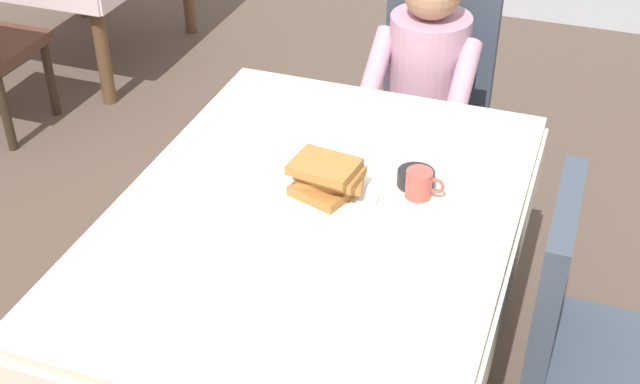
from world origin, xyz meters
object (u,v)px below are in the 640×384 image
chair_diner (432,94)px  spoon_near_edge (308,260)px  cup_coffee (420,184)px  knife_right_of_plate (392,213)px  diner_person (425,80)px  bowl_butter (416,178)px  breakfast_stack (327,177)px  chair_right_side (582,330)px  dining_table_main (314,236)px  fork_left_of_plate (266,187)px  syrup_pitcher (273,147)px  plate_breakfast (330,195)px

chair_diner → spoon_near_edge: size_ratio=6.20×
chair_diner → cup_coffee: 1.05m
knife_right_of_plate → spoon_near_edge: size_ratio=1.33×
diner_person → spoon_near_edge: (-0.01, -1.23, 0.07)m
knife_right_of_plate → bowl_butter: bearing=-12.8°
knife_right_of_plate → spoon_near_edge: same height
breakfast_stack → chair_right_side: bearing=-5.4°
chair_right_side → spoon_near_edge: chair_right_side is taller
dining_table_main → spoon_near_edge: (0.06, -0.22, 0.09)m
diner_person → spoon_near_edge: 1.23m
knife_right_of_plate → cup_coffee: bearing=-28.4°
dining_table_main → chair_right_side: (0.77, 0.00, -0.12)m
chair_right_side → breakfast_stack: chair_right_side is taller
fork_left_of_plate → spoon_near_edge: size_ratio=1.20×
breakfast_stack → cup_coffee: 0.27m
bowl_butter → knife_right_of_plate: 0.17m
chair_diner → syrup_pitcher: size_ratio=11.63×
chair_right_side → plate_breakfast: bearing=-95.9°
plate_breakfast → knife_right_of_plate: bearing=-6.0°
dining_table_main → fork_left_of_plate: bearing=161.5°
cup_coffee → bowl_butter: 0.06m
fork_left_of_plate → knife_right_of_plate: size_ratio=0.90×
breakfast_stack → plate_breakfast: bearing=33.2°
cup_coffee → dining_table_main: bearing=-147.4°
diner_person → breakfast_stack: 0.95m
bowl_butter → fork_left_of_plate: 0.44m
chair_right_side → syrup_pitcher: bearing=-102.4°
chair_right_side → knife_right_of_plate: chair_right_side is taller
diner_person → bowl_butter: size_ratio=10.18×
chair_right_side → plate_breakfast: (-0.75, 0.08, 0.22)m
breakfast_stack → fork_left_of_plate: 0.20m
chair_diner → plate_breakfast: size_ratio=3.32×
chair_diner → plate_breakfast: chair_diner is taller
breakfast_stack → cup_coffee: bearing=20.8°
knife_right_of_plate → chair_diner: bearing=3.2°
dining_table_main → syrup_pitcher: bearing=134.5°
chair_right_side → diner_person: bearing=-145.6°
diner_person → chair_right_side: (0.70, -1.01, -0.14)m
chair_diner → bowl_butter: bearing=99.7°
syrup_pitcher → dining_table_main: bearing=-45.5°
chair_right_side → syrup_pitcher: size_ratio=11.63×
chair_diner → spoon_near_edge: (-0.01, -1.38, 0.21)m
dining_table_main → cup_coffee: bearing=32.6°
cup_coffee → spoon_near_edge: (-0.20, -0.38, -0.04)m
chair_diner → breakfast_stack: 1.13m
chair_right_side → plate_breakfast: size_ratio=3.32×
chair_diner → breakfast_stack: (-0.06, -1.10, 0.28)m
plate_breakfast → diner_person: bearing=86.6°
syrup_pitcher → spoon_near_edge: 0.51m
chair_right_side → chair_diner: bearing=-149.3°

